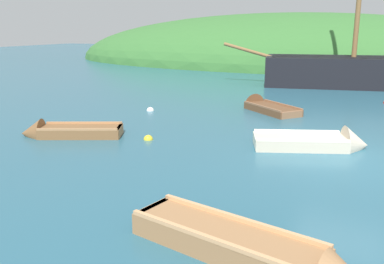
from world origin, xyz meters
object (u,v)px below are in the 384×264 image
Objects in this scene: rowboat_far at (319,144)px; rowboat_outer_left at (254,254)px; rowboat_center at (264,108)px; buoy_white at (150,111)px; rowboat_portside at (65,133)px; buoy_yellow at (148,140)px.

rowboat_far is 0.86× the size of rowboat_outer_left.
rowboat_center is 10.02× the size of buoy_white.
buoy_white is at bearing -119.38° from rowboat_portside.
rowboat_center is at bearing 26.72° from buoy_white.
rowboat_center reaches higher than buoy_yellow.
rowboat_center reaches higher than rowboat_outer_left.
rowboat_center is at bearing 116.88° from rowboat_outer_left.
rowboat_center is 10.69× the size of buoy_yellow.
buoy_yellow is at bearing -60.78° from buoy_white.
rowboat_outer_left is at bearing -47.41° from buoy_yellow.
rowboat_center is at bearing 72.00° from buoy_yellow.
rowboat_far is 5.73m from rowboat_center.
rowboat_far is at bearing -21.01° from buoy_white.
rowboat_center reaches higher than rowboat_portside.
rowboat_outer_left is at bearing 123.57° from rowboat_portside.
rowboat_center reaches higher than buoy_white.
rowboat_outer_left is 13.60× the size of buoy_yellow.
rowboat_outer_left reaches higher than buoy_yellow.
rowboat_far is at bearing 14.22° from buoy_yellow.
buoy_white is (-4.25, -2.14, -0.08)m from rowboat_center.
rowboat_portside is 8.30m from rowboat_center.
buoy_yellow is at bearing 170.70° from rowboat_portside.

